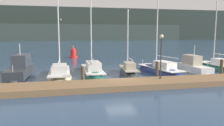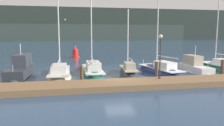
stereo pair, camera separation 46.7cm
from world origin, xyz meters
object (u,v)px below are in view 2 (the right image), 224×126
(sailboat_berth_5, at_px, (93,72))
(sailboat_berth_7, at_px, (160,72))
(sailboat_berth_4, at_px, (60,76))
(sailboat_berth_6, at_px, (128,73))
(motorboat_berth_3, at_px, (22,71))
(channel_buoy, at_px, (75,53))
(sailboat_berth_9, at_px, (218,68))
(motorboat_berth_8, at_px, (195,69))
(dock_lamppost, at_px, (160,49))

(sailboat_berth_5, relative_size, sailboat_berth_7, 1.00)
(sailboat_berth_4, xyz_separation_m, sailboat_berth_6, (6.91, 0.18, -0.02))
(motorboat_berth_3, xyz_separation_m, channel_buoy, (5.73, 16.10, 0.34))
(sailboat_berth_9, bearing_deg, motorboat_berth_3, 179.36)
(motorboat_berth_8, bearing_deg, sailboat_berth_4, -179.23)
(sailboat_berth_4, xyz_separation_m, sailboat_berth_9, (18.21, 1.32, -0.02))
(sailboat_berth_5, bearing_deg, sailboat_berth_6, -19.02)
(sailboat_berth_5, distance_m, channel_buoy, 16.31)
(sailboat_berth_5, relative_size, sailboat_berth_6, 1.56)
(motorboat_berth_3, distance_m, channel_buoy, 17.10)
(sailboat_berth_9, bearing_deg, motorboat_berth_8, -163.43)
(motorboat_berth_3, xyz_separation_m, dock_lamppost, (12.11, -6.07, 2.50))
(motorboat_berth_3, distance_m, motorboat_berth_8, 18.26)
(sailboat_berth_5, height_order, sailboat_berth_9, sailboat_berth_5)
(sailboat_berth_9, distance_m, dock_lamppost, 11.81)
(motorboat_berth_3, distance_m, sailboat_berth_7, 14.23)
(sailboat_berth_7, bearing_deg, motorboat_berth_8, 0.32)
(motorboat_berth_3, relative_size, sailboat_berth_9, 0.67)
(sailboat_berth_5, distance_m, motorboat_berth_8, 11.18)
(motorboat_berth_3, bearing_deg, sailboat_berth_4, -22.44)
(sailboat_berth_4, bearing_deg, dock_lamppost, -28.41)
(sailboat_berth_9, height_order, channel_buoy, sailboat_berth_9)
(motorboat_berth_3, relative_size, sailboat_berth_6, 0.92)
(sailboat_berth_9, bearing_deg, dock_lamppost, -149.50)
(sailboat_berth_5, height_order, motorboat_berth_8, sailboat_berth_5)
(motorboat_berth_3, height_order, sailboat_berth_5, sailboat_berth_5)
(motorboat_berth_8, xyz_separation_m, sailboat_berth_9, (3.78, 1.12, -0.21))
(motorboat_berth_3, bearing_deg, dock_lamppost, -26.61)
(motorboat_berth_8, relative_size, channel_buoy, 2.60)
(dock_lamppost, bearing_deg, motorboat_berth_3, 153.39)
(sailboat_berth_4, relative_size, dock_lamppost, 2.83)
(channel_buoy, bearing_deg, sailboat_berth_5, -85.18)
(sailboat_berth_7, bearing_deg, sailboat_berth_4, -179.06)
(sailboat_berth_4, bearing_deg, motorboat_berth_3, 157.56)
(sailboat_berth_6, xyz_separation_m, channel_buoy, (-4.95, 17.48, 0.63))
(sailboat_berth_5, distance_m, sailboat_berth_6, 3.79)
(sailboat_berth_6, xyz_separation_m, motorboat_berth_8, (7.52, 0.01, 0.21))
(sailboat_berth_5, bearing_deg, sailboat_berth_4, -156.89)
(motorboat_berth_3, height_order, motorboat_berth_8, motorboat_berth_3)
(motorboat_berth_3, height_order, sailboat_berth_4, sailboat_berth_4)
(sailboat_berth_5, distance_m, dock_lamppost, 8.24)
(motorboat_berth_8, bearing_deg, dock_lamppost, -142.43)
(sailboat_berth_4, relative_size, channel_buoy, 5.09)
(sailboat_berth_5, bearing_deg, motorboat_berth_8, -6.29)
(sailboat_berth_5, height_order, sailboat_berth_6, sailboat_berth_5)
(dock_lamppost, bearing_deg, motorboat_berth_8, 37.57)
(sailboat_berth_4, distance_m, sailboat_berth_9, 18.26)
(sailboat_berth_6, distance_m, channel_buoy, 18.18)
(motorboat_berth_3, height_order, sailboat_berth_6, sailboat_berth_6)
(motorboat_berth_3, xyz_separation_m, sailboat_berth_7, (14.16, -1.39, -0.31))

